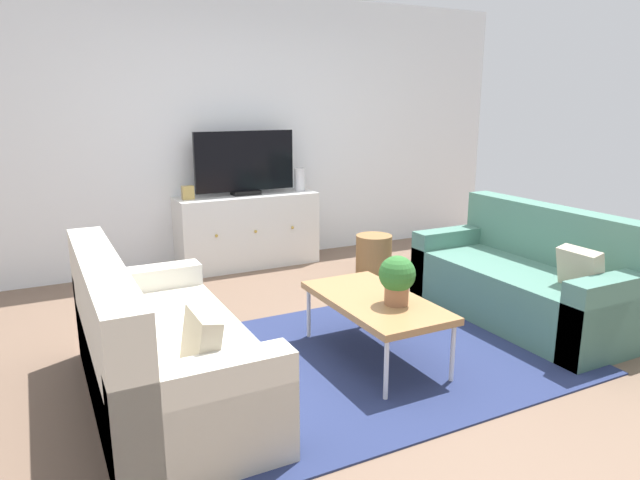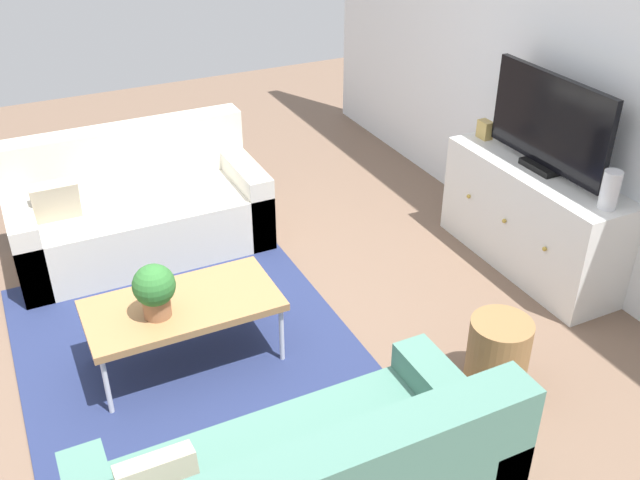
% 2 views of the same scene
% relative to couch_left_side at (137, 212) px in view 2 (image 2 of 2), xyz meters
% --- Properties ---
extents(ground_plane, '(10.00, 10.00, 0.00)m').
position_rel_couch_left_side_xyz_m(ground_plane, '(1.43, 0.10, -0.29)').
color(ground_plane, brown).
extents(wall_back, '(6.40, 0.12, 2.70)m').
position_rel_couch_left_side_xyz_m(wall_back, '(1.43, 2.65, 1.06)').
color(wall_back, white).
rests_on(wall_back, ground_plane).
extents(area_rug, '(2.50, 1.90, 0.01)m').
position_rel_couch_left_side_xyz_m(area_rug, '(1.43, -0.05, -0.28)').
color(area_rug, navy).
rests_on(area_rug, ground_plane).
extents(couch_left_side, '(0.81, 1.74, 0.86)m').
position_rel_couch_left_side_xyz_m(couch_left_side, '(0.00, 0.00, 0.00)').
color(couch_left_side, beige).
rests_on(couch_left_side, ground_plane).
extents(coffee_table, '(0.55, 1.07, 0.42)m').
position_rel_couch_left_side_xyz_m(coffee_table, '(1.40, -0.07, 0.10)').
color(coffee_table, '#A37547').
rests_on(coffee_table, ground_plane).
extents(potted_plant, '(0.23, 0.23, 0.31)m').
position_rel_couch_left_side_xyz_m(potted_plant, '(1.46, -0.22, 0.30)').
color(potted_plant, '#936042').
rests_on(potted_plant, coffee_table).
extents(tv_console, '(1.42, 0.47, 0.74)m').
position_rel_couch_left_side_xyz_m(tv_console, '(1.43, 2.37, 0.08)').
color(tv_console, silver).
rests_on(tv_console, ground_plane).
extents(flat_screen_tv, '(1.02, 0.16, 0.63)m').
position_rel_couch_left_side_xyz_m(flat_screen_tv, '(1.43, 2.39, 0.77)').
color(flat_screen_tv, black).
rests_on(flat_screen_tv, tv_console).
extents(glass_vase, '(0.11, 0.11, 0.24)m').
position_rel_couch_left_side_xyz_m(glass_vase, '(2.02, 2.37, 0.57)').
color(glass_vase, silver).
rests_on(glass_vase, tv_console).
extents(mantel_clock, '(0.11, 0.07, 0.13)m').
position_rel_couch_left_side_xyz_m(mantel_clock, '(0.84, 2.37, 0.52)').
color(mantel_clock, tan).
rests_on(mantel_clock, tv_console).
extents(wicker_basket, '(0.34, 0.34, 0.42)m').
position_rel_couch_left_side_xyz_m(wicker_basket, '(2.34, 1.41, -0.08)').
color(wicker_basket, olive).
rests_on(wicker_basket, ground_plane).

